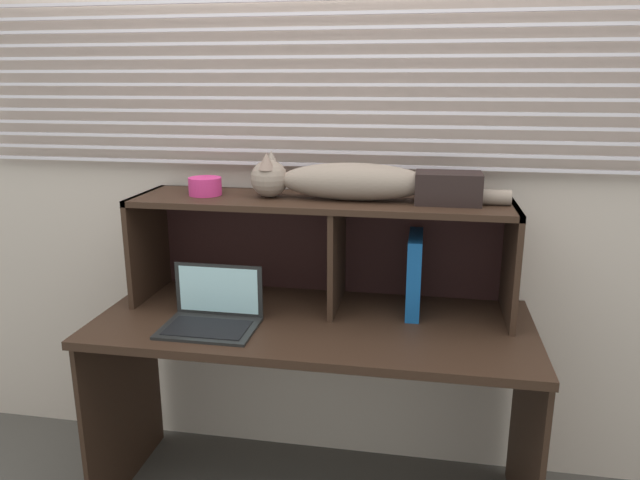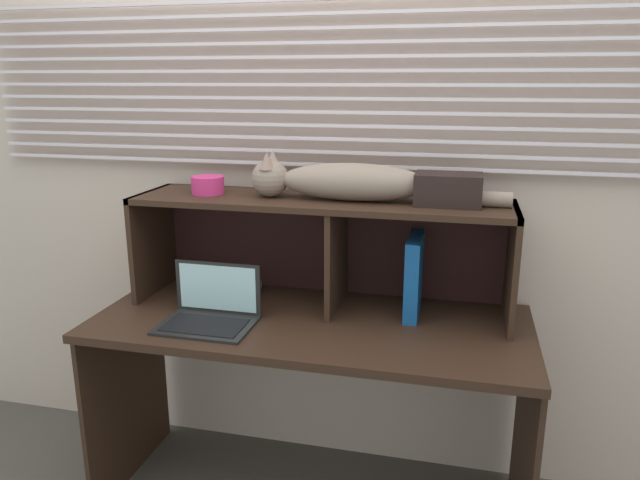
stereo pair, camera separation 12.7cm
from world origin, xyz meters
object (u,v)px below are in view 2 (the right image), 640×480
at_px(binder_upright, 414,275).
at_px(laptop, 210,312).
at_px(storage_box, 448,189).
at_px(cat, 343,182).
at_px(small_basket, 208,185).
at_px(book_stack, 232,292).

bearing_deg(binder_upright, laptop, -159.27).
height_order(laptop, binder_upright, binder_upright).
xyz_separation_m(binder_upright, storage_box, (0.10, 0.00, 0.32)).
bearing_deg(binder_upright, cat, -180.00).
relative_size(cat, storage_box, 4.08).
bearing_deg(small_basket, cat, -0.00).
bearing_deg(book_stack, laptop, -84.71).
relative_size(laptop, small_basket, 2.62).
xyz_separation_m(laptop, small_basket, (-0.10, 0.26, 0.40)).
height_order(cat, small_basket, cat).
xyz_separation_m(book_stack, small_basket, (-0.08, -0.00, 0.42)).
distance_m(book_stack, storage_box, 0.92).
xyz_separation_m(cat, book_stack, (-0.44, 0.00, -0.45)).
height_order(binder_upright, small_basket, small_basket).
height_order(cat, book_stack, cat).
xyz_separation_m(binder_upright, book_stack, (-0.70, 0.00, -0.12)).
xyz_separation_m(small_basket, storage_box, (0.88, 0.00, 0.02)).
distance_m(laptop, small_basket, 0.49).
xyz_separation_m(laptop, binder_upright, (0.68, 0.26, 0.10)).
height_order(binder_upright, storage_box, storage_box).
bearing_deg(storage_box, small_basket, 180.00).
relative_size(cat, laptop, 2.87).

